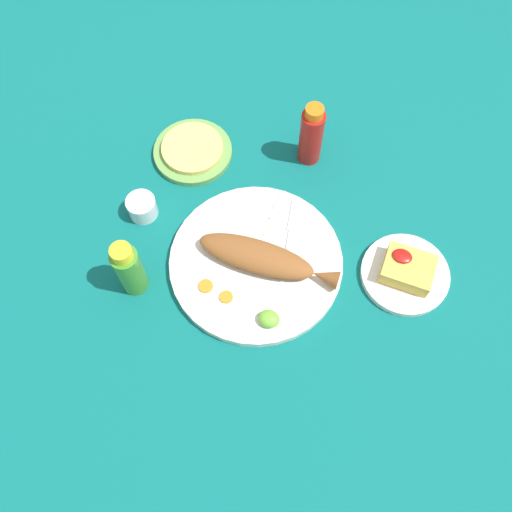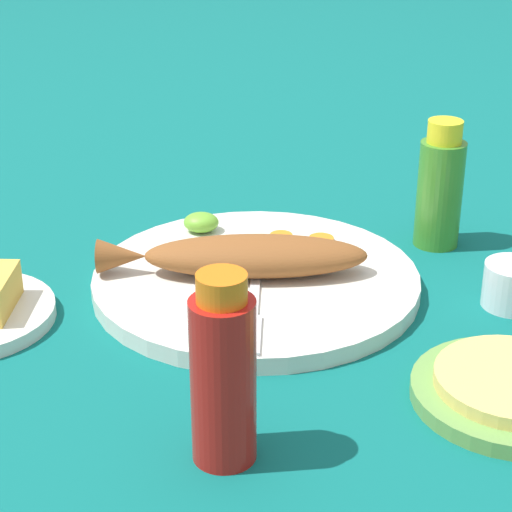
% 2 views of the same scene
% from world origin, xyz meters
% --- Properties ---
extents(ground_plane, '(4.00, 4.00, 0.00)m').
position_xyz_m(ground_plane, '(0.00, 0.00, 0.00)').
color(ground_plane, '#0C605B').
extents(main_plate, '(0.34, 0.34, 0.02)m').
position_xyz_m(main_plate, '(0.00, 0.00, 0.01)').
color(main_plate, silver).
rests_on(main_plate, ground_plane).
extents(fried_fish, '(0.28, 0.08, 0.04)m').
position_xyz_m(fried_fish, '(-0.01, -0.00, 0.04)').
color(fried_fish, brown).
rests_on(fried_fish, main_plate).
extents(fork_near, '(0.02, 0.19, 0.00)m').
position_xyz_m(fork_near, '(-0.00, -0.09, 0.02)').
color(fork_near, silver).
rests_on(fork_near, main_plate).
extents(fork_far, '(0.05, 0.18, 0.00)m').
position_xyz_m(fork_far, '(-0.04, -0.08, 0.02)').
color(fork_far, silver).
rests_on(fork_far, main_plate).
extents(carrot_slice_near, '(0.03, 0.03, 0.00)m').
position_xyz_m(carrot_slice_near, '(0.07, 0.09, 0.02)').
color(carrot_slice_near, orange).
rests_on(carrot_slice_near, main_plate).
extents(carrot_slice_mid, '(0.03, 0.03, 0.00)m').
position_xyz_m(carrot_slice_mid, '(0.03, 0.09, 0.02)').
color(carrot_slice_mid, orange).
rests_on(carrot_slice_mid, main_plate).
extents(lime_wedge_main, '(0.04, 0.03, 0.02)m').
position_xyz_m(lime_wedge_main, '(-0.07, 0.11, 0.03)').
color(lime_wedge_main, '#6BB233').
rests_on(lime_wedge_main, main_plate).
extents(hot_sauce_bottle_red, '(0.05, 0.05, 0.16)m').
position_xyz_m(hot_sauce_bottle_red, '(-0.02, -0.28, 0.07)').
color(hot_sauce_bottle_red, '#B21914').
rests_on(hot_sauce_bottle_red, ground_plane).
extents(hot_sauce_bottle_green, '(0.05, 0.05, 0.15)m').
position_xyz_m(hot_sauce_bottle_green, '(0.21, 0.12, 0.07)').
color(hot_sauce_bottle_green, '#3D8428').
rests_on(hot_sauce_bottle_green, ground_plane).
extents(salt_cup, '(0.06, 0.06, 0.05)m').
position_xyz_m(salt_cup, '(0.26, -0.03, 0.02)').
color(salt_cup, silver).
rests_on(salt_cup, ground_plane).
extents(side_plate_fries, '(0.17, 0.17, 0.01)m').
position_xyz_m(side_plate_fries, '(-0.28, -0.08, 0.01)').
color(side_plate_fries, silver).
rests_on(side_plate_fries, ground_plane).
extents(fries_pile, '(0.10, 0.08, 0.04)m').
position_xyz_m(fries_pile, '(-0.28, -0.08, 0.03)').
color(fries_pile, gold).
rests_on(fries_pile, side_plate_fries).
extents(tortilla_plate, '(0.17, 0.17, 0.01)m').
position_xyz_m(tortilla_plate, '(0.22, -0.20, 0.01)').
color(tortilla_plate, '#6B9E4C').
rests_on(tortilla_plate, ground_plane).
extents(tortilla_stack, '(0.13, 0.13, 0.01)m').
position_xyz_m(tortilla_stack, '(0.22, -0.20, 0.02)').
color(tortilla_stack, '#E0C666').
rests_on(tortilla_stack, tortilla_plate).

